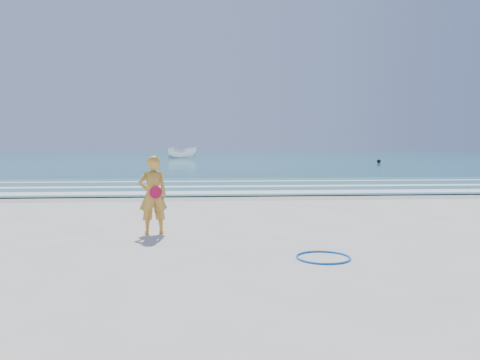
{
  "coord_description": "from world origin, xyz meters",
  "views": [
    {
      "loc": [
        -0.27,
        -8.51,
        1.89
      ],
      "look_at": [
        0.71,
        4.0,
        1.0
      ],
      "focal_mm": 35.0,
      "sensor_mm": 36.0,
      "label": 1
    }
  ],
  "objects": [
    {
      "name": "hoop",
      "position": [
        1.75,
        -0.82,
        0.02
      ],
      "size": [
        1.19,
        1.19,
        0.03
      ],
      "primitive_type": "torus",
      "rotation": [
        0.0,
        0.0,
        -0.34
      ],
      "color": "#0D72F3",
      "rests_on": "ground"
    },
    {
      "name": "buoy",
      "position": [
        19.75,
        43.53,
        0.27
      ],
      "size": [
        0.45,
        0.45,
        0.45
      ],
      "primitive_type": "sphere",
      "color": "black",
      "rests_on": "ocean"
    },
    {
      "name": "ground",
      "position": [
        0.0,
        0.0,
        0.0
      ],
      "size": [
        400.0,
        400.0,
        0.0
      ],
      "primitive_type": "plane",
      "color": "silver",
      "rests_on": "ground"
    },
    {
      "name": "shallow",
      "position": [
        0.0,
        14.0,
        0.04
      ],
      "size": [
        400.0,
        10.0,
        0.01
      ],
      "primitive_type": "cube",
      "color": "#59B7AD",
      "rests_on": "ocean"
    },
    {
      "name": "foam_mid",
      "position": [
        0.0,
        13.2,
        0.05
      ],
      "size": [
        400.0,
        0.9,
        0.01
      ],
      "primitive_type": "cube",
      "color": "white",
      "rests_on": "shallow"
    },
    {
      "name": "boat",
      "position": [
        -3.63,
        66.09,
        1.01
      ],
      "size": [
        5.11,
        2.1,
        1.95
      ],
      "primitive_type": "imported",
      "rotation": [
        0.0,
        0.0,
        1.61
      ],
      "color": "white",
      "rests_on": "ocean"
    },
    {
      "name": "woman",
      "position": [
        -1.37,
        1.69,
        0.85
      ],
      "size": [
        0.71,
        0.56,
        1.7
      ],
      "color": "gold",
      "rests_on": "ground"
    },
    {
      "name": "ocean",
      "position": [
        0.0,
        105.0,
        0.02
      ],
      "size": [
        400.0,
        190.0,
        0.04
      ],
      "primitive_type": "cube",
      "color": "#19727F",
      "rests_on": "ground"
    },
    {
      "name": "foam_far",
      "position": [
        0.0,
        16.5,
        0.05
      ],
      "size": [
        400.0,
        0.6,
        0.01
      ],
      "primitive_type": "cube",
      "color": "white",
      "rests_on": "shallow"
    },
    {
      "name": "foam_near",
      "position": [
        0.0,
        10.3,
        0.05
      ],
      "size": [
        400.0,
        1.4,
        0.01
      ],
      "primitive_type": "cube",
      "color": "white",
      "rests_on": "shallow"
    },
    {
      "name": "wet_sand",
      "position": [
        0.0,
        9.0,
        0.0
      ],
      "size": [
        400.0,
        2.4,
        0.0
      ],
      "primitive_type": "cube",
      "color": "#B2A893",
      "rests_on": "ground"
    }
  ]
}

